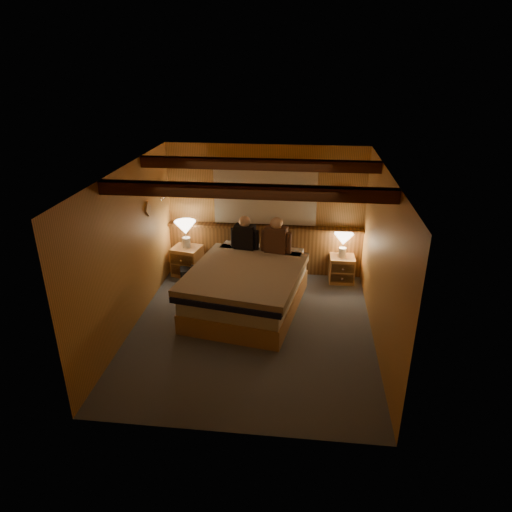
# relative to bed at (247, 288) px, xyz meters

# --- Properties ---
(floor) EXTENTS (4.20, 4.20, 0.00)m
(floor) POSITION_rel_bed_xyz_m (0.15, -0.60, -0.38)
(floor) COLOR #4C525A
(floor) RESTS_ON ground
(ceiling) EXTENTS (4.20, 4.20, 0.00)m
(ceiling) POSITION_rel_bed_xyz_m (0.15, -0.60, 2.02)
(ceiling) COLOR #D1894E
(ceiling) RESTS_ON wall_back
(wall_back) EXTENTS (3.60, 0.00, 3.60)m
(wall_back) POSITION_rel_bed_xyz_m (0.15, 1.50, 0.82)
(wall_back) COLOR #D4924C
(wall_back) RESTS_ON floor
(wall_left) EXTENTS (0.00, 4.20, 4.20)m
(wall_left) POSITION_rel_bed_xyz_m (-1.65, -0.60, 0.82)
(wall_left) COLOR #D4924C
(wall_left) RESTS_ON floor
(wall_right) EXTENTS (0.00, 4.20, 4.20)m
(wall_right) POSITION_rel_bed_xyz_m (1.95, -0.60, 0.82)
(wall_right) COLOR #D4924C
(wall_right) RESTS_ON floor
(wall_front) EXTENTS (3.60, 0.00, 3.60)m
(wall_front) POSITION_rel_bed_xyz_m (0.15, -2.70, 0.82)
(wall_front) COLOR #D4924C
(wall_front) RESTS_ON floor
(wainscot) EXTENTS (3.60, 0.23, 0.94)m
(wainscot) POSITION_rel_bed_xyz_m (0.15, 1.44, 0.10)
(wainscot) COLOR brown
(wainscot) RESTS_ON wall_back
(curtain_window) EXTENTS (2.18, 0.09, 1.11)m
(curtain_window) POSITION_rel_bed_xyz_m (0.15, 1.43, 1.14)
(curtain_window) COLOR #4A2312
(curtain_window) RESTS_ON wall_back
(ceiling_beams) EXTENTS (3.60, 1.65, 0.16)m
(ceiling_beams) POSITION_rel_bed_xyz_m (0.15, -0.45, 1.93)
(ceiling_beams) COLOR #4A2312
(ceiling_beams) RESTS_ON ceiling
(coat_rail) EXTENTS (0.05, 0.55, 0.24)m
(coat_rail) POSITION_rel_bed_xyz_m (-1.57, 0.98, 1.29)
(coat_rail) COLOR white
(coat_rail) RESTS_ON wall_left
(framed_print) EXTENTS (0.30, 0.04, 0.25)m
(framed_print) POSITION_rel_bed_xyz_m (1.50, 1.48, 1.17)
(framed_print) COLOR tan
(framed_print) RESTS_ON wall_back
(bed) EXTENTS (1.98, 2.40, 0.74)m
(bed) POSITION_rel_bed_xyz_m (0.00, 0.00, 0.00)
(bed) COLOR #B2834C
(bed) RESTS_ON floor
(nightstand_left) EXTENTS (0.58, 0.54, 0.55)m
(nightstand_left) POSITION_rel_bed_xyz_m (-1.28, 1.15, -0.11)
(nightstand_left) COLOR #B2834C
(nightstand_left) RESTS_ON floor
(nightstand_right) EXTENTS (0.45, 0.41, 0.48)m
(nightstand_right) POSITION_rel_bed_xyz_m (1.58, 1.18, -0.14)
(nightstand_right) COLOR #B2834C
(nightstand_right) RESTS_ON floor
(lamp_left) EXTENTS (0.39, 0.39, 0.51)m
(lamp_left) POSITION_rel_bed_xyz_m (-1.28, 1.15, 0.52)
(lamp_left) COLOR white
(lamp_left) RESTS_ON nightstand_left
(lamp_right) EXTENTS (0.34, 0.34, 0.44)m
(lamp_right) POSITION_rel_bed_xyz_m (1.57, 1.19, 0.41)
(lamp_right) COLOR white
(lamp_right) RESTS_ON nightstand_right
(person_left) EXTENTS (0.50, 0.25, 0.61)m
(person_left) POSITION_rel_bed_xyz_m (-0.14, 0.79, 0.59)
(person_left) COLOR black
(person_left) RESTS_ON bed
(person_right) EXTENTS (0.52, 0.27, 0.65)m
(person_right) POSITION_rel_bed_xyz_m (0.41, 0.70, 0.60)
(person_right) COLOR #4F2F1F
(person_right) RESTS_ON bed
(duffel_bag) EXTENTS (0.52, 0.40, 0.33)m
(duffel_bag) POSITION_rel_bed_xyz_m (-1.10, 0.85, -0.24)
(duffel_bag) COLOR black
(duffel_bag) RESTS_ON floor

